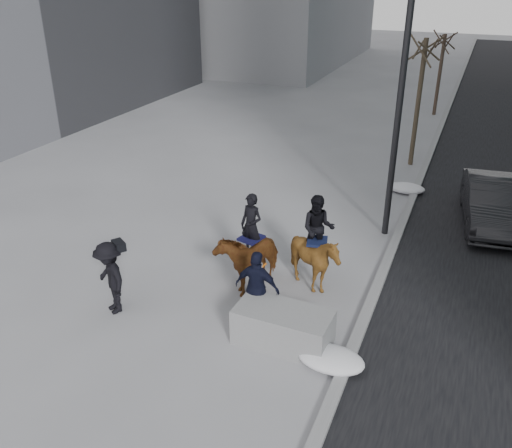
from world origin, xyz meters
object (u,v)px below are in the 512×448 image
at_px(planter, 283,327).
at_px(mounted_left, 249,252).
at_px(car_near, 492,203).
at_px(mounted_right, 315,253).

distance_m(planter, mounted_left, 2.53).
relative_size(car_near, mounted_right, 1.79).
bearing_deg(planter, mounted_left, 129.77).
bearing_deg(mounted_right, car_near, 55.10).
bearing_deg(mounted_right, mounted_left, -165.22).
height_order(car_near, mounted_right, mounted_right).
height_order(car_near, mounted_left, mounted_left).
height_order(planter, mounted_right, mounted_right).
relative_size(mounted_left, mounted_right, 0.98).
height_order(planter, mounted_left, mounted_left).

